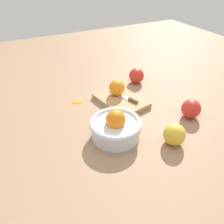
{
  "coord_description": "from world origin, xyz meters",
  "views": [
    {
      "loc": [
        -0.66,
        0.41,
        0.53
      ],
      "look_at": [
        -0.03,
        0.09,
        0.04
      ],
      "focal_mm": 36.24,
      "sensor_mm": 36.0,
      "label": 1
    }
  ],
  "objects_px": {
    "apple_front_left": "(191,109)",
    "orange_on_board": "(116,88)",
    "bowl": "(116,127)",
    "apple_front_right": "(136,76)",
    "apple_front_left_2": "(174,134)",
    "knife": "(127,98)",
    "cutting_board": "(120,101)"
  },
  "relations": [
    {
      "from": "knife",
      "to": "apple_front_right",
      "type": "bearing_deg",
      "value": -42.59
    },
    {
      "from": "apple_front_left_2",
      "to": "apple_front_left",
      "type": "bearing_deg",
      "value": -59.77
    },
    {
      "from": "orange_on_board",
      "to": "apple_front_left_2",
      "type": "height_order",
      "value": "orange_on_board"
    },
    {
      "from": "apple_front_right",
      "to": "apple_front_left",
      "type": "bearing_deg",
      "value": -174.26
    },
    {
      "from": "bowl",
      "to": "apple_front_left_2",
      "type": "distance_m",
      "value": 0.2
    },
    {
      "from": "apple_front_left",
      "to": "apple_front_left_2",
      "type": "distance_m",
      "value": 0.18
    },
    {
      "from": "cutting_board",
      "to": "knife",
      "type": "xyz_separation_m",
      "value": [
        -0.02,
        -0.02,
        0.02
      ]
    },
    {
      "from": "bowl",
      "to": "apple_front_right",
      "type": "bearing_deg",
      "value": -41.44
    },
    {
      "from": "apple_front_left",
      "to": "cutting_board",
      "type": "bearing_deg",
      "value": 42.89
    },
    {
      "from": "orange_on_board",
      "to": "apple_front_left",
      "type": "relative_size",
      "value": 0.91
    },
    {
      "from": "cutting_board",
      "to": "apple_front_left_2",
      "type": "xyz_separation_m",
      "value": [
        -0.31,
        -0.04,
        0.03
      ]
    },
    {
      "from": "bowl",
      "to": "apple_front_left",
      "type": "distance_m",
      "value": 0.32
    },
    {
      "from": "bowl",
      "to": "knife",
      "type": "distance_m",
      "value": 0.22
    },
    {
      "from": "bowl",
      "to": "apple_front_right",
      "type": "height_order",
      "value": "bowl"
    },
    {
      "from": "apple_front_left_2",
      "to": "bowl",
      "type": "bearing_deg",
      "value": 53.22
    },
    {
      "from": "bowl",
      "to": "orange_on_board",
      "type": "height_order",
      "value": "bowl"
    },
    {
      "from": "cutting_board",
      "to": "apple_front_right",
      "type": "distance_m",
      "value": 0.21
    },
    {
      "from": "apple_front_left",
      "to": "apple_front_left_2",
      "type": "xyz_separation_m",
      "value": [
        -0.09,
        0.16,
        -0.0
      ]
    },
    {
      "from": "cutting_board",
      "to": "knife",
      "type": "distance_m",
      "value": 0.03
    },
    {
      "from": "apple_front_left_2",
      "to": "orange_on_board",
      "type": "bearing_deg",
      "value": 6.64
    },
    {
      "from": "orange_on_board",
      "to": "knife",
      "type": "distance_m",
      "value": 0.07
    },
    {
      "from": "bowl",
      "to": "apple_front_left",
      "type": "height_order",
      "value": "bowl"
    },
    {
      "from": "orange_on_board",
      "to": "apple_front_left",
      "type": "xyz_separation_m",
      "value": [
        -0.25,
        -0.2,
        -0.02
      ]
    },
    {
      "from": "cutting_board",
      "to": "apple_front_left_2",
      "type": "height_order",
      "value": "apple_front_left_2"
    },
    {
      "from": "apple_front_left",
      "to": "orange_on_board",
      "type": "bearing_deg",
      "value": 38.25
    },
    {
      "from": "orange_on_board",
      "to": "apple_front_right",
      "type": "distance_m",
      "value": 0.19
    },
    {
      "from": "orange_on_board",
      "to": "bowl",
      "type": "bearing_deg",
      "value": 151.82
    },
    {
      "from": "bowl",
      "to": "knife",
      "type": "relative_size",
      "value": 1.2
    },
    {
      "from": "knife",
      "to": "apple_front_left",
      "type": "distance_m",
      "value": 0.26
    },
    {
      "from": "knife",
      "to": "cutting_board",
      "type": "bearing_deg",
      "value": 55.7
    },
    {
      "from": "knife",
      "to": "apple_front_left_2",
      "type": "bearing_deg",
      "value": -176.86
    },
    {
      "from": "knife",
      "to": "apple_front_left",
      "type": "height_order",
      "value": "apple_front_left"
    }
  ]
}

